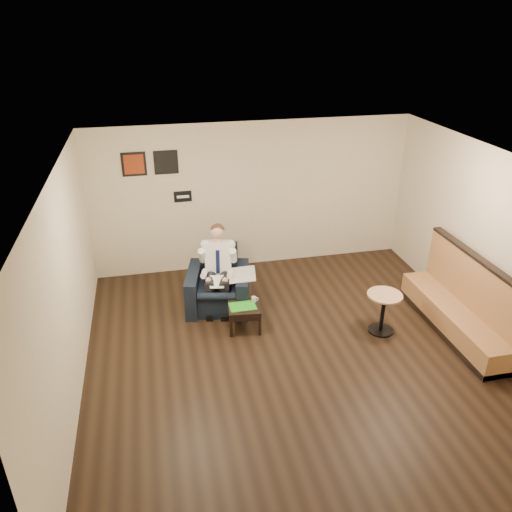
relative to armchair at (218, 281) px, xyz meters
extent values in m
plane|color=black|center=(0.90, -1.54, -0.49)|extent=(6.00, 6.00, 0.00)
cube|color=beige|center=(0.90, 1.46, 0.91)|extent=(6.00, 0.02, 2.80)
cube|color=beige|center=(0.90, -4.54, 0.91)|extent=(6.00, 0.02, 2.80)
cube|color=beige|center=(-2.10, -1.54, 0.91)|extent=(0.02, 6.00, 2.80)
cube|color=beige|center=(3.90, -1.54, 0.91)|extent=(0.02, 6.00, 2.80)
cube|color=white|center=(0.90, -1.54, 2.31)|extent=(6.00, 6.00, 0.02)
cube|color=black|center=(-0.40, 1.45, 1.01)|extent=(0.32, 0.02, 0.20)
cube|color=#923112|center=(-1.20, 1.45, 1.66)|extent=(0.42, 0.03, 0.42)
cube|color=black|center=(-0.65, 1.45, 1.66)|extent=(0.42, 0.03, 0.42)
cube|color=black|center=(0.00, 0.00, 0.00)|extent=(1.21, 1.21, 0.98)
cube|color=white|center=(-0.05, -0.23, 0.11)|extent=(0.27, 0.35, 0.01)
cube|color=silver|center=(0.38, -0.19, 0.18)|extent=(0.51, 0.60, 0.01)
cube|color=black|center=(0.30, -0.73, -0.29)|extent=(0.55, 0.55, 0.41)
cube|color=green|center=(0.27, -0.75, -0.08)|extent=(0.41, 0.30, 0.01)
cylinder|color=white|center=(0.47, -0.64, -0.04)|extent=(0.08, 0.08, 0.09)
cube|color=black|center=(0.36, -0.59, -0.08)|extent=(0.14, 0.10, 0.01)
cube|color=#A4703F|center=(3.49, -1.51, 0.12)|extent=(0.57, 2.40, 1.23)
cylinder|color=tan|center=(2.38, -1.28, -0.16)|extent=(0.61, 0.61, 0.67)
camera|label=1|loc=(-0.94, -7.24, 4.06)|focal=35.00mm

